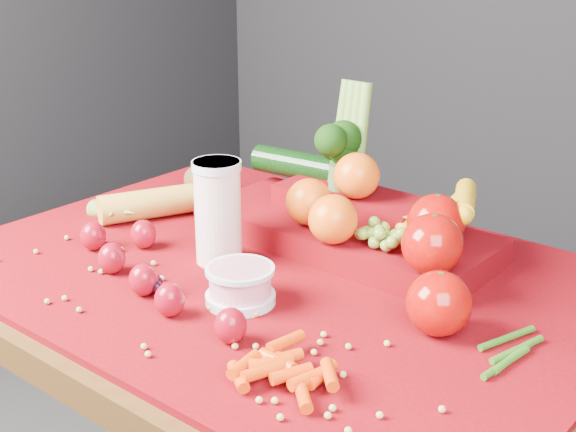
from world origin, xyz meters
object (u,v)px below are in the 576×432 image
Objects in this scene: table at (280,328)px; milk_glass at (218,209)px; produce_mound at (362,218)px; yogurt_bowl at (240,284)px.

table is 0.23m from milk_glass.
produce_mound is (0.16, 0.18, -0.03)m from milk_glass.
table is 1.84× the size of produce_mound.
milk_glass reaches higher than table.
milk_glass is 1.65× the size of yogurt_bowl.
milk_glass is (-0.10, -0.04, 0.20)m from table.
milk_glass is at bearing 145.78° from yogurt_bowl.
yogurt_bowl is at bearing -96.01° from produce_mound.
produce_mound is at bearing 68.46° from table.
produce_mound is at bearing 83.99° from yogurt_bowl.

